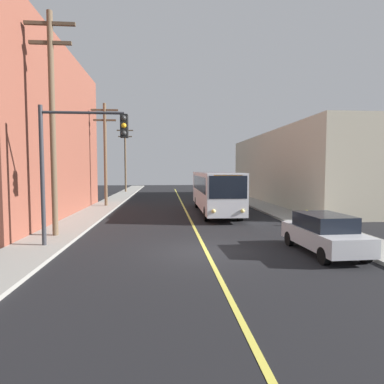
# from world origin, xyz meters

# --- Properties ---
(ground_plane) EXTENTS (120.00, 120.00, 0.00)m
(ground_plane) POSITION_xyz_m (0.00, 0.00, 0.00)
(ground_plane) COLOR black
(sidewalk_left) EXTENTS (2.50, 90.00, 0.15)m
(sidewalk_left) POSITION_xyz_m (-7.25, 10.00, 0.07)
(sidewalk_left) COLOR gray
(sidewalk_left) RESTS_ON ground
(sidewalk_right) EXTENTS (2.50, 90.00, 0.15)m
(sidewalk_right) POSITION_xyz_m (7.25, 10.00, 0.07)
(sidewalk_right) COLOR gray
(sidewalk_right) RESTS_ON ground
(lane_stripe_center) EXTENTS (0.16, 60.00, 0.01)m
(lane_stripe_center) POSITION_xyz_m (0.00, 15.00, 0.01)
(lane_stripe_center) COLOR #D8CC4C
(lane_stripe_center) RESTS_ON ground
(building_right_warehouse) EXTENTS (12.00, 27.06, 7.16)m
(building_right_warehouse) POSITION_xyz_m (14.49, 20.36, 3.58)
(building_right_warehouse) COLOR beige
(building_right_warehouse) RESTS_ON ground
(city_bus) EXTENTS (2.71, 12.19, 3.20)m
(city_bus) POSITION_xyz_m (2.20, 12.23, 1.82)
(city_bus) COLOR silver
(city_bus) RESTS_ON ground
(parked_car_silver) EXTENTS (1.97, 4.47, 1.62)m
(parked_car_silver) POSITION_xyz_m (4.72, -0.71, 0.84)
(parked_car_silver) COLOR #B7B7BC
(parked_car_silver) RESTS_ON ground
(utility_pole_near) EXTENTS (2.40, 0.28, 10.86)m
(utility_pole_near) POSITION_xyz_m (-7.17, 3.30, 6.10)
(utility_pole_near) COLOR brown
(utility_pole_near) RESTS_ON sidewalk_left
(utility_pole_mid) EXTENTS (2.40, 0.28, 9.21)m
(utility_pole_mid) POSITION_xyz_m (-7.08, 17.05, 5.24)
(utility_pole_mid) COLOR brown
(utility_pole_mid) RESTS_ON sidewalk_left
(utility_pole_far) EXTENTS (2.40, 0.28, 9.65)m
(utility_pole_far) POSITION_xyz_m (-7.57, 36.38, 5.47)
(utility_pole_far) COLOR brown
(utility_pole_far) RESTS_ON sidewalk_left
(traffic_signal_left_corner) EXTENTS (3.75, 0.48, 6.00)m
(traffic_signal_left_corner) POSITION_xyz_m (-5.41, 1.10, 4.30)
(traffic_signal_left_corner) COLOR #2D2D33
(traffic_signal_left_corner) RESTS_ON sidewalk_left
(fire_hydrant) EXTENTS (0.44, 0.26, 0.84)m
(fire_hydrant) POSITION_xyz_m (6.85, 5.72, 0.58)
(fire_hydrant) COLOR red
(fire_hydrant) RESTS_ON sidewalk_right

